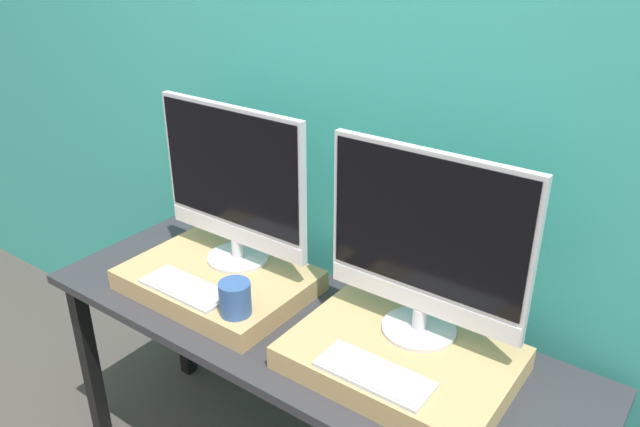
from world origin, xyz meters
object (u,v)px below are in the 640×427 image
Objects in this scene: monitor_right at (426,242)px; keyboard_right at (374,374)px; monitor_left at (233,183)px; keyboard_left at (185,288)px; mug at (235,298)px.

monitor_right reaches higher than keyboard_right.
monitor_left reaches higher than keyboard_left.
monitor_left is 1.89× the size of keyboard_right.
monitor_left is at bearing 180.00° from monitor_right.
keyboard_left is at bearing 180.00° from keyboard_right.
monitor_left is at bearing 90.00° from keyboard_left.
monitor_right is at bearing 26.72° from mug.
mug is 0.47m from keyboard_right.
monitor_left is 5.59× the size of mug.
monitor_right is at bearing 0.00° from monitor_left.
monitor_left is at bearing 131.84° from mug.
mug is (0.21, -0.24, -0.23)m from monitor_left.
monitor_right is 0.36m from keyboard_right.
keyboard_left is at bearing -180.00° from mug.
mug is (0.21, 0.00, 0.04)m from keyboard_left.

